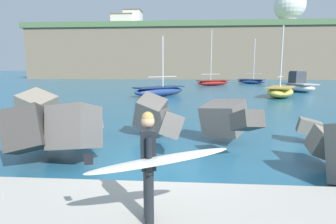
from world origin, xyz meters
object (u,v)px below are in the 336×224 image
object	(u,v)px
boat_near_left	(280,91)
boat_mid_centre	(251,81)
boat_near_centre	(213,82)
boat_near_right	(159,91)
boat_mid_left	(298,85)
station_building_west	(133,21)
station_building_central	(123,23)
surfer_with_board	(151,161)
radar_dome	(290,8)

from	to	relation	value
boat_near_left	boat_mid_centre	distance (m)	21.96
boat_near_left	boat_near_centre	size ratio (longest dim) A/B	0.77
boat_near_left	boat_near_right	world-z (taller)	boat_near_left
boat_mid_left	station_building_west	xyz separation A→B (m)	(-28.42, 51.67, 14.93)
boat_mid_left	station_building_central	bearing A→B (deg)	121.37
surfer_with_board	station_building_west	bearing A→B (deg)	101.25
boat_mid_left	radar_dome	bearing A→B (deg)	73.81
boat_mid_centre	station_building_central	world-z (taller)	station_building_central
boat_near_centre	boat_mid_centre	world-z (taller)	boat_near_centre
boat_near_left	station_building_west	size ratio (longest dim) A/B	1.03
boat_near_left	boat_mid_left	bearing A→B (deg)	59.24
surfer_with_board	boat_near_centre	distance (m)	39.23
boat_near_left	boat_mid_centre	world-z (taller)	boat_mid_centre
boat_near_right	boat_mid_left	distance (m)	15.97
boat_mid_left	radar_dome	world-z (taller)	radar_dome
boat_near_centre	radar_dome	bearing A→B (deg)	60.87
boat_near_centre	boat_mid_left	bearing A→B (deg)	-50.57
boat_near_left	boat_mid_centre	size ratio (longest dim) A/B	0.87
surfer_with_board	boat_mid_centre	size ratio (longest dim) A/B	0.30
radar_dome	boat_near_left	bearing A→B (deg)	-107.92
surfer_with_board	boat_mid_centre	distance (m)	45.26
boat_near_centre	station_building_west	size ratio (longest dim) A/B	1.34
boat_near_right	boat_mid_left	bearing A→B (deg)	22.92
boat_near_centre	boat_near_left	bearing A→B (deg)	-74.58
boat_mid_left	boat_near_left	bearing A→B (deg)	-120.76
boat_near_centre	station_building_west	bearing A→B (deg)	115.72
boat_near_left	station_building_west	distance (m)	64.93
surfer_with_board	radar_dome	xyz separation A→B (m)	(28.00, 82.25, 17.86)
boat_mid_left	boat_mid_centre	size ratio (longest dim) A/B	0.68
boat_near_centre	surfer_with_board	bearing A→B (deg)	-95.72
boat_near_right	station_building_west	size ratio (longest dim) A/B	0.91
boat_near_left	boat_mid_centre	xyz separation A→B (m)	(1.94, 21.87, -0.09)
station_building_west	station_building_central	bearing A→B (deg)	-169.75
boat_near_right	station_building_west	world-z (taller)	station_building_west
boat_near_centre	radar_dome	distance (m)	52.89
boat_near_centre	boat_near_right	size ratio (longest dim) A/B	1.46
boat_near_centre	station_building_central	xyz separation A→B (m)	(-22.67, 40.79, 14.59)
station_building_central	boat_near_right	bearing A→B (deg)	-73.96
station_building_west	radar_dome	bearing A→B (deg)	2.51
boat_mid_left	radar_dome	xyz separation A→B (m)	(15.56, 53.60, 18.43)
boat_mid_centre	radar_dome	world-z (taller)	radar_dome
boat_mid_centre	station_building_west	size ratio (longest dim) A/B	1.19
boat_near_right	station_building_west	bearing A→B (deg)	103.33
boat_near_right	boat_mid_centre	world-z (taller)	boat_mid_centre
boat_near_centre	station_building_west	xyz separation A→B (m)	(-19.89, 41.30, 15.16)
radar_dome	boat_mid_centre	bearing A→B (deg)	-114.58
station_building_central	surfer_with_board	bearing A→B (deg)	-76.78
boat_near_centre	station_building_central	distance (m)	48.90
boat_near_centre	station_building_central	size ratio (longest dim) A/B	1.28
boat_near_right	radar_dome	world-z (taller)	radar_dome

